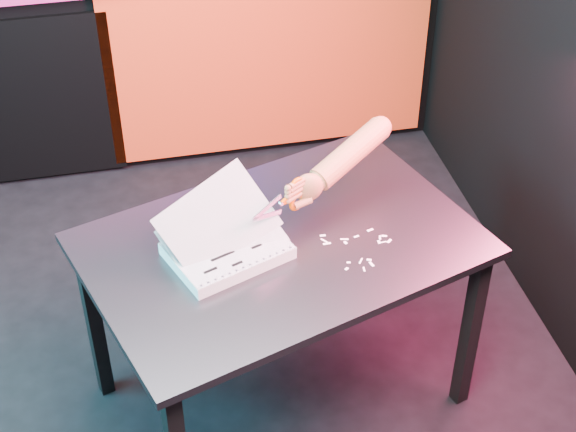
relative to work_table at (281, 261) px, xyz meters
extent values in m
cube|color=black|center=(-0.36, 0.14, -0.66)|extent=(3.00, 3.00, 0.01)
cube|color=red|center=(0.29, 1.61, 0.19)|extent=(1.60, 0.02, 1.60)
cube|color=black|center=(-0.65, 0.16, -0.30)|extent=(0.06, 0.06, 0.72)
cube|color=black|center=(0.65, -0.16, -0.30)|extent=(0.06, 0.06, 0.72)
cube|color=black|center=(0.43, 0.52, -0.30)|extent=(0.06, 0.06, 0.72)
cube|color=#393939|center=(0.00, 0.00, 0.07)|extent=(1.45, 1.18, 0.03)
cube|color=silver|center=(-0.18, -0.03, 0.11)|extent=(0.43, 0.38, 0.04)
cube|color=white|center=(-0.18, -0.03, 0.13)|extent=(0.43, 0.37, 0.00)
cube|color=white|center=(-0.18, -0.03, 0.13)|extent=(0.42, 0.36, 0.11)
cube|color=white|center=(-0.19, -0.02, 0.16)|extent=(0.43, 0.34, 0.19)
cube|color=white|center=(-0.20, 0.00, 0.20)|extent=(0.43, 0.30, 0.27)
cylinder|color=black|center=(-0.29, -0.20, 0.13)|extent=(0.01, 0.01, 0.00)
cylinder|color=black|center=(-0.26, -0.19, 0.13)|extent=(0.01, 0.01, 0.00)
cylinder|color=black|center=(-0.24, -0.18, 0.13)|extent=(0.01, 0.01, 0.00)
cylinder|color=black|center=(-0.22, -0.17, 0.13)|extent=(0.01, 0.01, 0.00)
cylinder|color=black|center=(-0.20, -0.17, 0.13)|extent=(0.01, 0.01, 0.00)
cylinder|color=black|center=(-0.17, -0.16, 0.13)|extent=(0.01, 0.01, 0.00)
cylinder|color=black|center=(-0.15, -0.15, 0.13)|extent=(0.01, 0.01, 0.00)
cylinder|color=black|center=(-0.13, -0.14, 0.13)|extent=(0.01, 0.01, 0.00)
cylinder|color=black|center=(-0.10, -0.13, 0.13)|extent=(0.01, 0.01, 0.00)
cylinder|color=black|center=(-0.08, -0.12, 0.13)|extent=(0.01, 0.01, 0.00)
cylinder|color=black|center=(-0.06, -0.11, 0.13)|extent=(0.01, 0.01, 0.00)
cylinder|color=black|center=(-0.03, -0.10, 0.13)|extent=(0.01, 0.01, 0.00)
cylinder|color=black|center=(-0.01, -0.09, 0.13)|extent=(0.01, 0.01, 0.00)
cylinder|color=black|center=(0.01, -0.09, 0.13)|extent=(0.01, 0.01, 0.00)
cylinder|color=black|center=(-0.37, 0.02, 0.13)|extent=(0.01, 0.01, 0.00)
cylinder|color=black|center=(-0.35, 0.03, 0.13)|extent=(0.01, 0.01, 0.00)
cylinder|color=black|center=(-0.33, 0.04, 0.13)|extent=(0.01, 0.01, 0.00)
cylinder|color=black|center=(-0.31, 0.05, 0.13)|extent=(0.01, 0.01, 0.00)
cylinder|color=black|center=(-0.28, 0.06, 0.13)|extent=(0.01, 0.01, 0.00)
cylinder|color=black|center=(-0.26, 0.07, 0.13)|extent=(0.01, 0.01, 0.00)
cylinder|color=black|center=(-0.24, 0.08, 0.13)|extent=(0.01, 0.01, 0.00)
cylinder|color=black|center=(-0.21, 0.08, 0.13)|extent=(0.01, 0.01, 0.00)
cylinder|color=black|center=(-0.19, 0.09, 0.13)|extent=(0.01, 0.01, 0.00)
cylinder|color=black|center=(-0.17, 0.10, 0.13)|extent=(0.01, 0.01, 0.00)
cylinder|color=black|center=(-0.14, 0.11, 0.13)|extent=(0.01, 0.01, 0.00)
cylinder|color=black|center=(-0.12, 0.12, 0.13)|extent=(0.01, 0.01, 0.00)
cylinder|color=black|center=(-0.10, 0.13, 0.13)|extent=(0.01, 0.01, 0.00)
cylinder|color=black|center=(-0.07, 0.14, 0.13)|extent=(0.01, 0.01, 0.00)
cube|color=black|center=(-0.28, -0.02, 0.13)|extent=(0.07, 0.03, 0.00)
cube|color=black|center=(-0.17, 0.00, 0.13)|extent=(0.05, 0.03, 0.00)
cube|color=black|center=(-0.20, -0.08, 0.13)|extent=(0.08, 0.04, 0.00)
cube|color=black|center=(-0.09, -0.06, 0.13)|extent=(0.04, 0.02, 0.00)
cube|color=black|center=(-0.25, -0.14, 0.13)|extent=(0.05, 0.03, 0.00)
cube|color=black|center=(-0.16, 0.06, 0.13)|extent=(0.06, 0.03, 0.00)
cube|color=black|center=(-0.16, -0.13, 0.13)|extent=(0.04, 0.02, 0.00)
cube|color=#A3A6AB|center=(-0.04, 0.00, 0.23)|extent=(0.11, 0.07, 0.05)
cube|color=#A3A6AB|center=(-0.04, 0.00, 0.20)|extent=(0.11, 0.07, 0.05)
cylinder|color=#A3A6AB|center=(0.01, 0.03, 0.22)|extent=(0.02, 0.02, 0.01)
cube|color=#EE4600|center=(0.03, 0.04, 0.21)|extent=(0.04, 0.03, 0.02)
cube|color=#EE4600|center=(0.03, 0.04, 0.23)|extent=(0.04, 0.03, 0.02)
torus|color=#EE4600|center=(0.07, 0.07, 0.25)|extent=(0.06, 0.05, 0.07)
torus|color=#EE4600|center=(0.07, 0.07, 0.19)|extent=(0.06, 0.05, 0.07)
ellipsoid|color=#B16A3B|center=(0.11, 0.10, 0.22)|extent=(0.10, 0.06, 0.11)
cylinder|color=#B16A3B|center=(0.07, 0.07, 0.21)|extent=(0.08, 0.06, 0.02)
cylinder|color=#B16A3B|center=(0.07, 0.07, 0.23)|extent=(0.07, 0.05, 0.02)
cylinder|color=#B16A3B|center=(0.07, 0.07, 0.25)|extent=(0.07, 0.05, 0.02)
cylinder|color=#B16A3B|center=(0.07, 0.07, 0.26)|extent=(0.06, 0.05, 0.02)
cylinder|color=#B16A3B|center=(0.09, 0.07, 0.18)|extent=(0.07, 0.04, 0.03)
cylinder|color=#B16A3B|center=(0.16, 0.12, 0.22)|extent=(0.09, 0.09, 0.07)
cylinder|color=#B16A3B|center=(0.28, 0.20, 0.26)|extent=(0.32, 0.24, 0.16)
sphere|color=#B16A3B|center=(0.41, 0.28, 0.29)|extent=(0.08, 0.08, 0.08)
cube|color=white|center=(0.21, -0.05, 0.09)|extent=(0.01, 0.02, 0.00)
cube|color=white|center=(0.26, -0.17, 0.09)|extent=(0.01, 0.03, 0.00)
cube|color=white|center=(0.33, -0.07, 0.09)|extent=(0.02, 0.01, 0.00)
cube|color=white|center=(0.25, -0.03, 0.09)|extent=(0.02, 0.01, 0.00)
cube|color=white|center=(0.34, -0.04, 0.09)|extent=(0.02, 0.01, 0.00)
cube|color=white|center=(0.21, -0.03, 0.09)|extent=(0.03, 0.01, 0.00)
cube|color=white|center=(0.23, -0.15, 0.09)|extent=(0.02, 0.03, 0.00)
cube|color=white|center=(0.15, -0.04, 0.09)|extent=(0.03, 0.01, 0.00)
cube|color=white|center=(0.32, -0.05, 0.09)|extent=(0.01, 0.02, 0.00)
cube|color=white|center=(0.19, -0.15, 0.09)|extent=(0.01, 0.01, 0.00)
cube|color=white|center=(0.35, -0.07, 0.09)|extent=(0.02, 0.02, 0.00)
cube|color=white|center=(0.31, -0.07, 0.09)|extent=(0.01, 0.02, 0.00)
cube|color=white|center=(0.30, 0.00, 0.09)|extent=(0.02, 0.02, 0.00)
cube|color=white|center=(0.18, -0.18, 0.09)|extent=(0.02, 0.02, 0.00)
cube|color=white|center=(0.14, -0.03, 0.09)|extent=(0.02, 0.03, 0.00)
cube|color=white|center=(0.23, -0.19, 0.09)|extent=(0.01, 0.02, 0.00)
cube|color=white|center=(0.14, 0.00, 0.09)|extent=(0.02, 0.01, 0.00)
cube|color=white|center=(0.26, -0.15, 0.09)|extent=(0.02, 0.01, 0.00)
camera|label=1|loc=(-0.45, -2.17, 1.94)|focal=55.00mm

